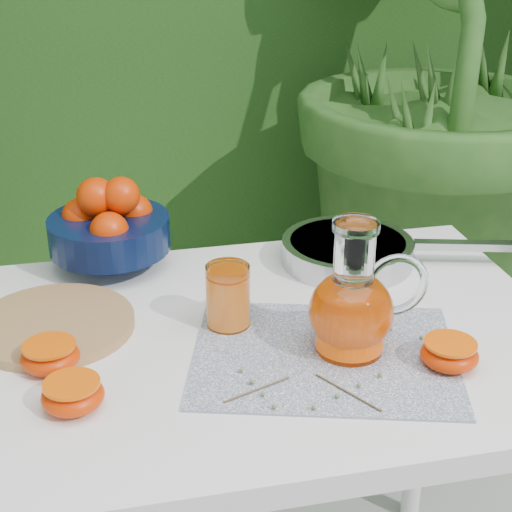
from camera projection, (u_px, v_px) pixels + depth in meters
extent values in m
imported|color=#29591E|center=(421.00, 48.00, 2.35)|extent=(2.42, 2.42, 1.93)
cube|color=white|center=(259.00, 344.00, 1.27)|extent=(1.00, 0.70, 0.04)
cylinder|color=white|center=(13.00, 450.00, 1.61)|extent=(0.04, 0.04, 0.71)
cylinder|color=white|center=(422.00, 395.00, 1.79)|extent=(0.04, 0.04, 0.71)
cube|color=#0D1F4C|center=(325.00, 355.00, 1.21)|extent=(0.47, 0.41, 0.00)
cylinder|color=#AC7F4E|center=(54.00, 325.00, 1.28)|extent=(0.32, 0.32, 0.02)
cylinder|color=black|center=(112.00, 257.00, 1.48)|extent=(0.08, 0.08, 0.04)
cylinder|color=black|center=(109.00, 233.00, 1.46)|extent=(0.23, 0.23, 0.06)
sphere|color=red|center=(81.00, 216.00, 1.47)|extent=(0.07, 0.07, 0.07)
sphere|color=red|center=(134.00, 212.00, 1.49)|extent=(0.07, 0.07, 0.07)
sphere|color=red|center=(109.00, 231.00, 1.40)|extent=(0.07, 0.07, 0.07)
sphere|color=red|center=(107.00, 208.00, 1.50)|extent=(0.07, 0.07, 0.07)
sphere|color=red|center=(96.00, 197.00, 1.43)|extent=(0.07, 0.07, 0.07)
sphere|color=red|center=(121.00, 195.00, 1.43)|extent=(0.07, 0.07, 0.07)
cylinder|color=white|center=(349.00, 347.00, 1.21)|extent=(0.11, 0.11, 0.01)
ellipsoid|color=white|center=(351.00, 311.00, 1.19)|extent=(0.14, 0.14, 0.12)
cylinder|color=white|center=(354.00, 254.00, 1.15)|extent=(0.06, 0.06, 0.08)
cylinder|color=white|center=(356.00, 226.00, 1.13)|extent=(0.07, 0.07, 0.01)
torus|color=white|center=(396.00, 285.00, 1.18)|extent=(0.10, 0.02, 0.10)
cylinder|color=#D04404|center=(351.00, 319.00, 1.19)|extent=(0.11, 0.11, 0.09)
cylinder|color=white|center=(228.00, 296.00, 1.26)|extent=(0.07, 0.07, 0.11)
cylinder|color=orange|center=(228.00, 300.00, 1.27)|extent=(0.07, 0.07, 0.08)
cylinder|color=#FF4207|center=(228.00, 276.00, 1.25)|extent=(0.06, 0.06, 0.00)
cylinder|color=#A9A9AD|center=(347.00, 251.00, 1.50)|extent=(0.31, 0.31, 0.05)
cylinder|color=silver|center=(348.00, 242.00, 1.49)|extent=(0.27, 0.27, 0.01)
cube|color=#A9A9AD|center=(464.00, 245.00, 1.48)|extent=(0.19, 0.07, 0.01)
ellipsoid|color=red|center=(73.00, 396.00, 1.08)|extent=(0.10, 0.10, 0.04)
cylinder|color=#FF4207|center=(71.00, 384.00, 1.07)|extent=(0.09, 0.09, 0.00)
ellipsoid|color=red|center=(50.00, 357.00, 1.17)|extent=(0.10, 0.10, 0.04)
cylinder|color=#FF4207|center=(49.00, 346.00, 1.16)|extent=(0.09, 0.09, 0.00)
ellipsoid|color=red|center=(449.00, 355.00, 1.17)|extent=(0.10, 0.10, 0.04)
cylinder|color=#FF4207|center=(451.00, 343.00, 1.16)|extent=(0.09, 0.09, 0.00)
cylinder|color=brown|center=(348.00, 392.00, 1.11)|extent=(0.06, 0.11, 0.00)
sphere|color=#4F6B38|center=(314.00, 407.00, 1.07)|extent=(0.01, 0.01, 0.01)
sphere|color=#4F6B38|center=(337.00, 396.00, 1.10)|extent=(0.01, 0.01, 0.01)
sphere|color=#4F6B38|center=(359.00, 385.00, 1.12)|extent=(0.01, 0.01, 0.01)
sphere|color=#4F6B38|center=(380.00, 375.00, 1.14)|extent=(0.01, 0.01, 0.01)
cylinder|color=brown|center=(375.00, 326.00, 1.28)|extent=(0.10, 0.10, 0.00)
sphere|color=#4F6B38|center=(332.00, 312.00, 1.31)|extent=(0.01, 0.01, 0.01)
sphere|color=#4F6B38|center=(360.00, 320.00, 1.29)|extent=(0.01, 0.01, 0.01)
sphere|color=#4F6B38|center=(390.00, 329.00, 1.26)|extent=(0.01, 0.01, 0.01)
sphere|color=#4F6B38|center=(421.00, 337.00, 1.24)|extent=(0.01, 0.01, 0.01)
cylinder|color=brown|center=(257.00, 389.00, 1.12)|extent=(0.10, 0.04, 0.00)
sphere|color=#4F6B38|center=(274.00, 406.00, 1.07)|extent=(0.01, 0.01, 0.01)
sphere|color=#4F6B38|center=(263.00, 394.00, 1.10)|extent=(0.01, 0.01, 0.01)
sphere|color=#4F6B38|center=(252.00, 382.00, 1.13)|extent=(0.01, 0.01, 0.01)
sphere|color=#4F6B38|center=(241.00, 370.00, 1.15)|extent=(0.01, 0.01, 0.01)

